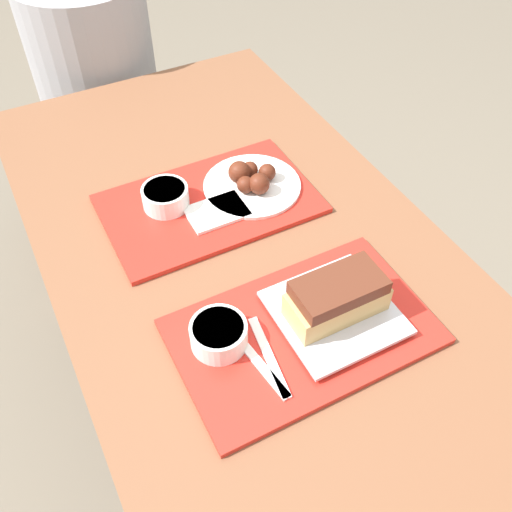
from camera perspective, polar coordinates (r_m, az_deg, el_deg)
The scene contains 13 objects.
ground_plane at distance 1.75m, azimuth 0.05°, elevation -16.92°, with size 12.00×12.00×0.00m, color #706656.
picnic_table at distance 1.21m, azimuth 0.07°, elevation -3.84°, with size 0.78×1.58×0.73m.
picnic_bench_far at distance 2.11m, azimuth -13.02°, elevation 10.86°, with size 0.74×0.28×0.44m.
tray_near at distance 1.03m, azimuth 4.68°, elevation -7.52°, with size 0.46×0.28×0.01m.
tray_far at distance 1.26m, azimuth -4.66°, elevation 5.23°, with size 0.46×0.28×0.01m.
bowl_coleslaw_near at distance 0.99m, azimuth -3.75°, elevation -7.75°, with size 0.10×0.10×0.05m.
brisket_sandwich_plate at distance 1.02m, azimuth 8.03°, elevation -4.71°, with size 0.21×0.21×0.10m.
plastic_fork_near at distance 0.98m, azimuth 0.15°, elevation -10.51°, with size 0.04×0.17×0.00m.
plastic_knife_near at distance 0.99m, azimuth 1.30°, elevation -10.01°, with size 0.04×0.17×0.00m.
bowl_coleslaw_far at distance 1.24m, azimuth -9.06°, elevation 5.96°, with size 0.10×0.10×0.05m.
wings_plate_far at distance 1.28m, azimuth -0.45°, elevation 7.51°, with size 0.22×0.22×0.06m.
napkin_far at distance 1.22m, azimuth -3.94°, elevation 4.42°, with size 0.13×0.09×0.01m.
person_seated_across at distance 1.91m, azimuth -16.15°, elevation 19.08°, with size 0.38×0.38×0.70m.
Camera 1 is at (-0.35, -0.67, 1.57)m, focal length 40.00 mm.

